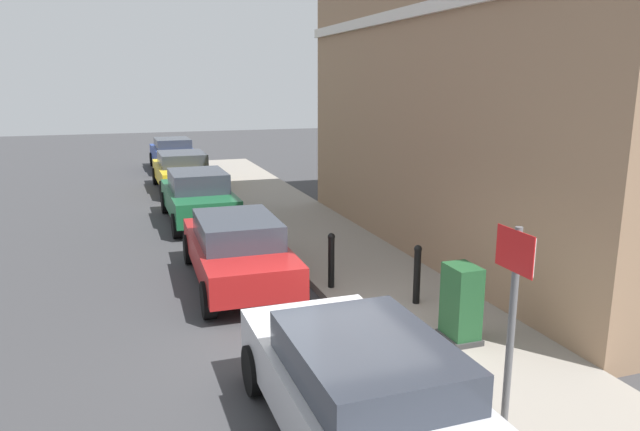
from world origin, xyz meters
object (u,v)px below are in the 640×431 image
(car_red, at_px, (237,248))
(car_yellow, at_px, (183,170))
(car_green, at_px, (198,196))
(car_blue, at_px, (173,153))
(bollard_far_kerb, at_px, (331,258))
(car_silver, at_px, (364,391))
(bollard_near_cabinet, at_px, (417,272))
(utility_cabinet, at_px, (461,306))
(street_sign, at_px, (513,300))

(car_red, bearing_deg, car_yellow, 0.51)
(car_red, relative_size, car_green, 1.03)
(car_blue, height_order, bollard_far_kerb, car_blue)
(car_red, relative_size, bollard_far_kerb, 4.16)
(car_silver, xyz_separation_m, bollard_far_kerb, (1.31, 4.59, -0.02))
(car_blue, bearing_deg, car_green, 177.26)
(car_blue, bearing_deg, bollard_near_cabinet, -173.87)
(car_silver, xyz_separation_m, utility_cabinet, (2.32, 1.83, -0.04))
(car_silver, relative_size, car_red, 0.98)
(car_green, distance_m, car_blue, 10.54)
(car_blue, relative_size, bollard_near_cabinet, 4.03)
(car_green, bearing_deg, car_red, 179.71)
(car_silver, height_order, car_green, car_green)
(car_silver, relative_size, street_sign, 1.85)
(utility_cabinet, xyz_separation_m, bollard_near_cabinet, (0.10, 1.53, 0.02))
(car_yellow, bearing_deg, street_sign, -175.34)
(bollard_near_cabinet, bearing_deg, bollard_far_kerb, 132.19)
(car_green, xyz_separation_m, car_blue, (0.25, 10.54, -0.01))
(utility_cabinet, bearing_deg, car_silver, -141.75)
(bollard_near_cabinet, bearing_deg, utility_cabinet, -93.73)
(car_yellow, relative_size, street_sign, 1.88)
(car_red, xyz_separation_m, utility_cabinet, (2.53, -3.96, -0.03))
(car_green, relative_size, bollard_near_cabinet, 4.05)
(car_red, relative_size, car_blue, 1.03)
(car_yellow, xyz_separation_m, bollard_near_cabinet, (2.55, -13.13, -0.02))
(car_yellow, xyz_separation_m, utility_cabinet, (2.45, -14.67, -0.05))
(car_yellow, distance_m, utility_cabinet, 14.87)
(car_blue, distance_m, street_sign, 22.13)
(car_yellow, distance_m, street_sign, 16.93)
(car_blue, xyz_separation_m, utility_cabinet, (2.33, -19.90, -0.06))
(car_green, bearing_deg, car_blue, -2.10)
(car_silver, xyz_separation_m, car_yellow, (-0.13, 16.50, 0.00))
(street_sign, bearing_deg, utility_cabinet, 69.80)
(car_silver, relative_size, utility_cabinet, 3.69)
(car_green, bearing_deg, car_silver, -179.46)
(bollard_near_cabinet, relative_size, bollard_far_kerb, 1.00)
(car_silver, xyz_separation_m, street_sign, (1.53, -0.32, 0.94))
(car_blue, bearing_deg, bollard_far_kerb, -177.02)
(car_green, xyz_separation_m, street_sign, (1.78, -11.52, 0.91))
(car_silver, distance_m, car_blue, 21.73)
(car_red, relative_size, car_yellow, 1.00)
(car_blue, bearing_deg, car_yellow, 177.28)
(car_silver, relative_size, bollard_near_cabinet, 4.09)
(street_sign, bearing_deg, bollard_near_cabinet, 76.39)
(car_green, xyz_separation_m, bollard_near_cabinet, (2.68, -7.83, -0.05))
(bollard_near_cabinet, height_order, bollard_far_kerb, same)
(car_yellow, relative_size, car_blue, 1.04)
(car_green, relative_size, car_blue, 1.00)
(car_red, height_order, car_green, car_green)
(car_yellow, height_order, utility_cabinet, car_yellow)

